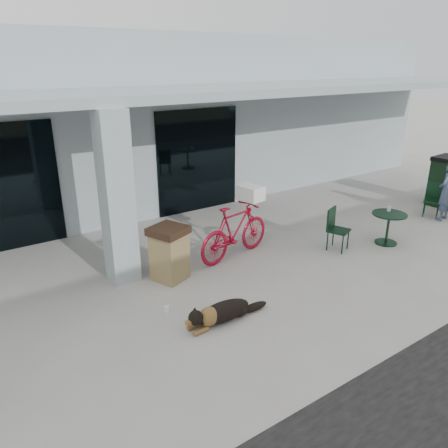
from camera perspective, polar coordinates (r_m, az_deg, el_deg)
ground at (r=7.40m, az=5.19°, el=-10.84°), size 80.00×80.00×0.00m
building at (r=14.01m, az=-17.80°, el=13.12°), size 22.00×7.00×4.50m
storefront_glass_right at (r=11.70m, az=-3.42°, el=8.24°), size 2.40×0.06×2.70m
column at (r=7.90m, az=-13.81°, el=3.16°), size 0.50×0.50×3.12m
overhang at (r=9.37m, az=-8.88°, el=16.47°), size 22.00×2.80×0.18m
bicycle at (r=8.92m, az=1.46°, el=-0.94°), size 1.97×0.87×1.14m
laundry_basket at (r=9.00m, az=3.48°, el=4.09°), size 0.46×0.56×0.30m
dog at (r=6.95m, az=-0.08°, el=-11.24°), size 1.11×0.41×0.37m
cup_near_dog at (r=7.30m, az=-7.46°, el=-10.95°), size 0.11×0.11×0.10m
cafe_table_far at (r=10.33m, az=20.58°, el=-0.56°), size 0.85×0.85×0.70m
cafe_chair_far_a at (r=9.62m, az=14.75°, el=-0.75°), size 0.55×0.57×0.92m
cafe_chair_far_b at (r=12.58m, az=25.57°, el=2.82°), size 0.57×0.55×0.88m
person at (r=12.34m, az=27.03°, el=3.87°), size 0.61×0.46×1.54m
cup_on_table at (r=10.37m, az=20.75°, el=1.88°), size 0.09×0.09×0.11m
trash_receptacle at (r=8.11m, az=-7.15°, el=-3.83°), size 0.79×0.79×1.03m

